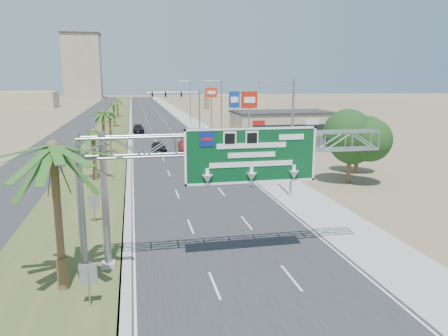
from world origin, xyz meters
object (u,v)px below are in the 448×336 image
Objects in this scene: signal_mast at (189,107)px; sign_gantry at (221,154)px; pole_sign_red_far at (211,96)px; pole_sign_blue at (234,102)px; car_right_lane at (187,139)px; car_mid_lane at (185,147)px; car_left_lane at (159,147)px; palm_near at (53,148)px; pole_sign_red_near at (249,103)px; car_far at (138,129)px; store_building at (282,123)px.

sign_gantry is at bearing -95.74° from signal_mast.
pole_sign_blue is at bearing -25.68° from pole_sign_red_far.
car_right_lane is 14.70m from pole_sign_red_far.
car_mid_lane is at bearing -98.72° from signal_mast.
car_left_lane is 0.96× the size of car_right_lane.
pole_sign_red_far reaches higher than car_right_lane.
pole_sign_red_far is at bearing 73.37° from palm_near.
car_left_lane is 14.59m from pole_sign_red_near.
car_far is at bearing 85.98° from palm_near.
pole_sign_blue is at bearing 50.09° from car_right_lane.
signal_mast is at bearing 104.44° from pole_sign_red_near.
car_left_lane is 25.10m from pole_sign_blue.
car_mid_lane is 0.86× the size of car_far.
car_mid_lane is (3.68, -0.03, -0.09)m from car_left_lane.
sign_gantry is 3.32× the size of car_far.
palm_near is 1.03× the size of pole_sign_blue.
pole_sign_red_near is at bearing -123.02° from store_building.
store_building is 3.56× the size of car_far.
palm_near is at bearing -166.68° from sign_gantry.
palm_near is 1.65× the size of car_far.
palm_near is at bearing -110.62° from pole_sign_blue.
pole_sign_red_far is (6.09, 11.81, 6.28)m from car_right_lane.
pole_sign_red_far is (7.55, 21.20, 6.25)m from car_mid_lane.
car_right_lane is 0.98× the size of car_far.
signal_mast is (6.23, 62.05, -1.21)m from sign_gantry.
palm_near is 65.60m from signal_mast.
sign_gantry reaches higher than car_right_lane.
signal_mast is 10.69m from car_far.
store_building is at bearing -19.54° from signal_mast.
pole_sign_blue is at bearing 76.16° from sign_gantry.
car_far is at bearing 165.01° from store_building.
car_right_lane is (-2.26, -14.85, -4.16)m from signal_mast.
car_mid_lane reaches higher than car_right_lane.
palm_near is 40.84m from car_left_lane.
car_far is 29.27m from pole_sign_red_near.
palm_near is 41.61m from car_mid_lane.
store_building is 4.12× the size of car_mid_lane.
pole_sign_red_far is at bearing 80.32° from sign_gantry.
car_mid_lane is at bearing -171.66° from pole_sign_red_near.
sign_gantry is 1.63× the size of signal_mast.
car_far is at bearing 162.89° from pole_sign_red_far.
pole_sign_red_near is at bearing -84.08° from pole_sign_red_far.
car_far is (-26.63, 7.13, -1.27)m from store_building.
pole_sign_red_near is at bearing 6.03° from car_mid_lane.
palm_near is 1.76× the size of car_left_lane.
car_right_lane is at bearing -98.67° from signal_mast.
car_far is at bearing 93.24° from car_left_lane.
pole_sign_blue is (-9.00, 1.01, 4.09)m from store_building.
car_right_lane is at bearing -117.27° from pole_sign_red_far.
signal_mast is 9.35m from pole_sign_blue.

